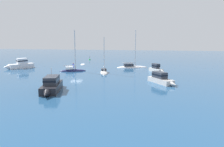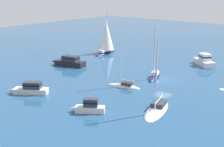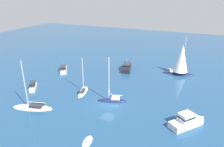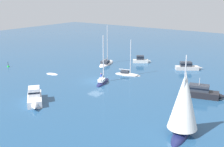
# 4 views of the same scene
# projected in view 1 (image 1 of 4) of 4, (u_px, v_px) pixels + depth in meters

# --- Properties ---
(ground_plane) EXTENTS (160.00, 160.00, 0.00)m
(ground_plane) POSITION_uv_depth(u_px,v_px,m) (76.00, 70.00, 47.53)
(ground_plane) COLOR navy
(cabin_cruiser) EXTENTS (6.13, 5.42, 2.30)m
(cabin_cruiser) POSITION_uv_depth(u_px,v_px,m) (20.00, 65.00, 50.29)
(cabin_cruiser) COLOR white
(cabin_cruiser) RESTS_ON ground
(sloop) EXTENTS (3.15, 5.65, 9.06)m
(sloop) POSITION_uv_depth(u_px,v_px,m) (73.00, 70.00, 45.78)
(sloop) COLOR #191E4C
(sloop) RESTS_ON ground
(cabin_cruiser_1) EXTENTS (4.11, 3.28, 1.75)m
(cabin_cruiser_1) POSITION_uv_depth(u_px,v_px,m) (157.00, 69.00, 44.61)
(cabin_cruiser_1) COLOR silver
(cabin_cruiser_1) RESTS_ON ground
(ketch_1) EXTENTS (5.51, 2.80, 7.61)m
(ketch_1) POSITION_uv_depth(u_px,v_px,m) (104.00, 72.00, 43.68)
(ketch_1) COLOR silver
(ketch_1) RESTS_ON ground
(skiff) EXTENTS (2.84, 1.68, 0.38)m
(skiff) POSITION_uv_depth(u_px,v_px,m) (83.00, 64.00, 57.50)
(skiff) COLOR white
(skiff) RESTS_ON ground
(ketch_2) EXTENTS (4.19, 7.60, 9.25)m
(ketch_2) POSITION_uv_depth(u_px,v_px,m) (132.00, 67.00, 51.55)
(ketch_2) COLOR white
(ketch_2) RESTS_ON ground
(launch) EXTENTS (5.52, 4.38, 2.47)m
(launch) POSITION_uv_depth(u_px,v_px,m) (161.00, 79.00, 33.70)
(launch) COLOR silver
(launch) RESTS_ON ground
(cabin_cruiser_2) EXTENTS (7.36, 3.45, 3.11)m
(cabin_cruiser_2) POSITION_uv_depth(u_px,v_px,m) (51.00, 85.00, 28.61)
(cabin_cruiser_2) COLOR black
(cabin_cruiser_2) RESTS_ON ground
(channel_buoy) EXTENTS (0.56, 0.56, 1.43)m
(channel_buoy) POSITION_uv_depth(u_px,v_px,m) (90.00, 60.00, 69.78)
(channel_buoy) COLOR green
(channel_buoy) RESTS_ON ground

